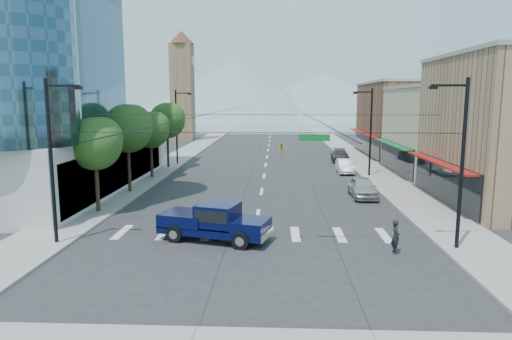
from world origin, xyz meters
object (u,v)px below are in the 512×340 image
Objects in this scene: pickup_truck at (214,221)px; pedestrian at (396,237)px; parked_car_near at (362,187)px; parked_car_far at (340,156)px; parked_car_mid at (345,166)px.

pickup_truck is 9.85m from pedestrian.
parked_car_near is 21.42m from parked_car_far.
parked_car_far is (0.72, 9.04, 0.03)m from parked_car_mid.
parked_car_far is at bearing 86.58° from parked_car_near.
pickup_truck is 3.76× the size of pedestrian.
pedestrian is at bearing 5.23° from pickup_truck.
parked_car_near is 0.91× the size of parked_car_far.
parked_car_far is at bearing -6.64° from pedestrian.
pickup_truck is 1.38× the size of parked_car_near.
parked_car_mid is at bearing 81.47° from pickup_truck.
parked_car_mid is at bearing -6.16° from pedestrian.
parked_car_near is at bearing 64.17° from pickup_truck.
pickup_truck is at bearing -113.66° from parked_car_mid.
pedestrian is at bearing -92.11° from parked_car_mid.
parked_car_mid is 0.85× the size of parked_car_far.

